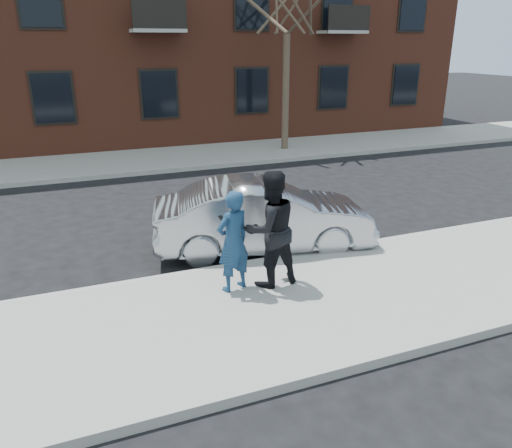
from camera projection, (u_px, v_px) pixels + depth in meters
name	position (u px, v px, depth m)	size (l,w,h in m)	color
ground	(317.00, 299.00, 8.45)	(100.00, 100.00, 0.00)	black
near_sidewalk	(324.00, 301.00, 8.21)	(50.00, 3.50, 0.15)	gray
near_curb	(279.00, 260.00, 9.78)	(50.00, 0.10, 0.15)	#999691
far_sidewalk	(170.00, 158.00, 18.23)	(50.00, 3.50, 0.15)	gray
far_curb	(182.00, 169.00, 16.66)	(50.00, 0.10, 0.15)	#999691
silver_sedan	(263.00, 216.00, 10.19)	(1.55, 4.45, 1.46)	#999BA3
man_hoodie	(233.00, 241.00, 8.17)	(0.73, 0.60, 1.73)	navy
man_peacoat	(270.00, 229.00, 8.33)	(1.06, 0.87, 2.00)	black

